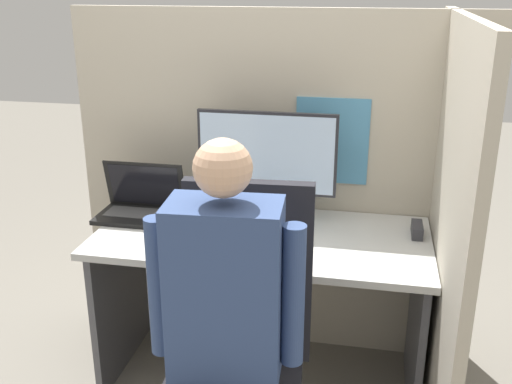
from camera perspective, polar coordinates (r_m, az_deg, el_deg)
name	(u,v)px	position (r m, az deg, el deg)	size (l,w,h in m)	color
cubicle_panel_back	(276,187)	(2.83, 1.96, 0.49)	(1.90, 0.05, 1.63)	#B7AD99
cubicle_panel_right	(444,236)	(2.42, 17.49, -3.98)	(0.04, 1.30, 1.63)	#B7AD99
desk	(262,273)	(2.61, 0.54, -7.71)	(1.40, 0.67, 0.73)	#B7B7B2
paper_box	(266,212)	(2.66, 0.98, -1.92)	(0.28, 0.25, 0.08)	#236BAD
monitor	(267,157)	(2.58, 1.03, 3.33)	(0.61, 0.20, 0.41)	#232328
laptop	(141,207)	(2.75, -10.88, -1.37)	(0.37, 0.23, 0.24)	black
mouse	(193,240)	(2.44, -6.05, -4.61)	(0.06, 0.05, 0.04)	black
stapler	(417,230)	(2.60, 15.08, -3.49)	(0.04, 0.12, 0.05)	#2D2D33
carrot_toy	(221,252)	(2.32, -3.32, -5.74)	(0.05, 0.13, 0.05)	orange
office_chair	(237,354)	(2.08, -1.79, -15.17)	(0.53, 0.57, 1.13)	black
person	(221,327)	(1.83, -3.37, -12.68)	(0.48, 0.42, 1.34)	brown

